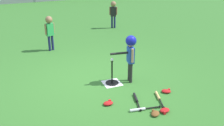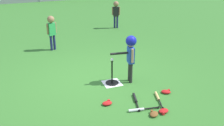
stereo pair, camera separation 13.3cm
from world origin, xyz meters
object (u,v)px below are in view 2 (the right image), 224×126
Objects in this scene: glove_by_plate at (164,111)px; batter_child at (131,49)px; glove_near_bats at (166,92)px; spare_bat_silver at (140,109)px; spare_bat_black at (135,99)px; batting_tee at (112,80)px; baseball_on_tee at (112,60)px; fielder_deep_right at (116,11)px; glove_outfield_drop at (107,103)px; glove_tossed_aside at (154,114)px; fielder_near_right at (52,28)px; spare_bat_wood at (158,98)px.

batter_child is at bearing 92.80° from glove_by_plate.
spare_bat_silver is at bearing -152.79° from glove_near_bats.
batting_tee is at bearing 101.08° from spare_bat_black.
baseball_on_tee is 5.09m from fielder_deep_right.
glove_by_plate reaches higher than spare_bat_black.
glove_outfield_drop is at bearing -113.02° from fielder_deep_right.
glove_tossed_aside is (0.29, -1.64, -0.60)m from baseball_on_tee.
fielder_deep_right is 1.67× the size of spare_bat_silver.
baseball_on_tee is at bearing -71.89° from fielder_near_right.
baseball_on_tee is 1.18m from glove_outfield_drop.
fielder_near_right is 1.71× the size of spare_bat_silver.
batting_tee is 1.02m from glove_outfield_drop.
glove_near_bats is (1.01, -0.91, -0.60)m from baseball_on_tee.
spare_bat_wood is (0.60, 0.29, -0.00)m from spare_bat_silver.
fielder_near_right is at bearing 115.24° from batter_child.
fielder_deep_right is at bearing 66.98° from glove_outfield_drop.
glove_outfield_drop reaches higher than spare_bat_silver.
glove_near_bats is at bearing 45.44° from glove_tossed_aside.
batting_tee is 0.85× the size of spare_bat_black.
batter_child is 5.38× the size of glove_outfield_drop.
spare_bat_black is at bearing -106.23° from batter_child.
glove_by_plate is 0.90× the size of glove_near_bats.
fielder_deep_right reaches higher than glove_near_bats.
fielder_near_right is 4.81m from glove_tossed_aside.
spare_bat_black is at bearing 118.29° from glove_by_plate.
spare_bat_silver is 0.49m from glove_by_plate.
fielder_near_right is 4.40m from glove_near_bats.
glove_tossed_aside is at bearing -79.90° from baseball_on_tee.
glove_near_bats is (0.91, 0.47, 0.01)m from spare_bat_silver.
spare_bat_wood is (-1.24, -5.79, -0.69)m from fielder_deep_right.
glove_tossed_aside is (0.19, -0.26, 0.01)m from spare_bat_silver.
glove_by_plate and glove_tossed_aside have the same top height.
batter_child reaches higher than glove_near_bats.
spare_bat_silver is (-0.36, -1.31, -0.83)m from batter_child.
glove_tossed_aside is 1.20× the size of glove_outfield_drop.
baseball_on_tee is at bearing 122.71° from spare_bat_wood.
baseball_on_tee reaches higher than glove_near_bats.
glove_by_plate is at bearing 6.40° from glove_tossed_aside.
glove_near_bats is (1.97, -3.87, -0.70)m from fielder_near_right.
baseball_on_tee is at bearing 94.05° from spare_bat_silver.
glove_near_bats is 1.00× the size of glove_tossed_aside.
batting_tee is 0.55m from baseball_on_tee.
glove_near_bats is at bearing 29.05° from spare_bat_wood.
baseball_on_tee reaches higher than spare_bat_wood.
batter_child is 1.34m from spare_bat_wood.
fielder_deep_right is at bearing 67.65° from baseball_on_tee.
fielder_near_right is at bearing 108.11° from baseball_on_tee.
batting_tee is 2.21× the size of glove_tossed_aside.
batting_tee is at bearing -112.35° from fielder_deep_right.
fielder_deep_right is at bearing 77.90° from spare_bat_wood.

